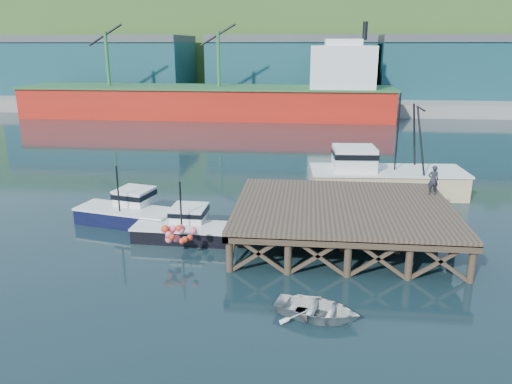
# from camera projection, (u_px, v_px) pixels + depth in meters

# --- Properties ---
(ground) EXTENTS (300.00, 300.00, 0.00)m
(ground) POSITION_uv_depth(u_px,v_px,m) (246.00, 236.00, 29.03)
(ground) COLOR black
(ground) RESTS_ON ground
(wharf) EXTENTS (12.00, 10.00, 2.62)m
(wharf) POSITION_uv_depth(u_px,v_px,m) (343.00, 209.00, 27.74)
(wharf) COLOR brown
(wharf) RESTS_ON ground
(far_quay) EXTENTS (160.00, 40.00, 2.00)m
(far_quay) POSITION_uv_depth(u_px,v_px,m) (291.00, 97.00, 95.46)
(far_quay) COLOR gray
(far_quay) RESTS_ON ground
(warehouse_left) EXTENTS (32.00, 16.00, 9.00)m
(warehouse_left) POSITION_uv_depth(u_px,v_px,m) (102.00, 68.00, 92.63)
(warehouse_left) COLOR #17454C
(warehouse_left) RESTS_ON far_quay
(warehouse_mid) EXTENTS (28.00, 16.00, 9.00)m
(warehouse_mid) POSITION_uv_depth(u_px,v_px,m) (291.00, 69.00, 89.13)
(warehouse_mid) COLOR #17454C
(warehouse_mid) RESTS_ON far_quay
(warehouse_right) EXTENTS (30.00, 16.00, 9.00)m
(warehouse_right) POSITION_uv_depth(u_px,v_px,m) (464.00, 69.00, 86.12)
(warehouse_right) COLOR #17454C
(warehouse_right) RESTS_ON far_quay
(cargo_ship) EXTENTS (55.50, 10.00, 13.75)m
(cargo_ship) POSITION_uv_depth(u_px,v_px,m) (229.00, 95.00, 74.68)
(cargo_ship) COLOR red
(cargo_ship) RESTS_ON ground
(hillside) EXTENTS (220.00, 50.00, 22.00)m
(hillside) POSITION_uv_depth(u_px,v_px,m) (296.00, 43.00, 121.20)
(hillside) COLOR #2D511E
(hillside) RESTS_ON ground
(boat_navy) EXTENTS (6.53, 4.09, 3.87)m
(boat_navy) POSITION_uv_depth(u_px,v_px,m) (128.00, 211.00, 31.03)
(boat_navy) COLOR black
(boat_navy) RESTS_ON ground
(boat_black) EXTENTS (5.91, 4.98, 3.61)m
(boat_black) POSITION_uv_depth(u_px,v_px,m) (186.00, 227.00, 28.56)
(boat_black) COLOR black
(boat_black) RESTS_ON ground
(trawler) EXTENTS (11.37, 4.66, 7.46)m
(trawler) POSITION_uv_depth(u_px,v_px,m) (384.00, 174.00, 36.64)
(trawler) COLOR #D3BF88
(trawler) RESTS_ON ground
(dinghy) EXTENTS (4.07, 3.39, 0.73)m
(dinghy) POSITION_uv_depth(u_px,v_px,m) (317.00, 309.00, 20.32)
(dinghy) COLOR silver
(dinghy) RESTS_ON ground
(dockworker) EXTENTS (0.69, 0.49, 1.77)m
(dockworker) POSITION_uv_depth(u_px,v_px,m) (433.00, 180.00, 29.52)
(dockworker) COLOR black
(dockworker) RESTS_ON wharf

